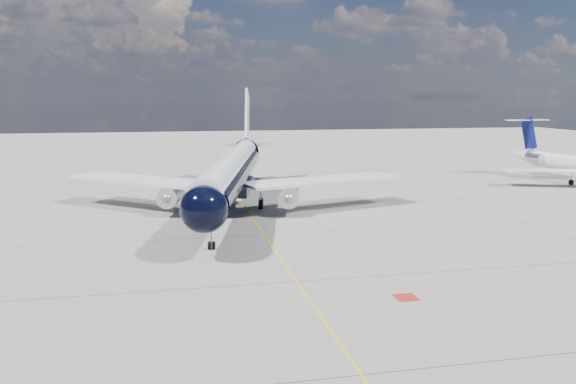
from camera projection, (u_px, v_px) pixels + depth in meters
The scene contains 4 objects.
ground at pixel (240, 200), 76.75m from camera, with size 320.00×320.00×0.00m, color gray.
taxiway_centerline at pixel (245, 207), 71.92m from camera, with size 0.16×160.00×0.01m, color yellow.
red_marking at pixel (406, 297), 39.53m from camera, with size 1.60×1.60×0.01m, color maroon.
main_airliner at pixel (233, 171), 70.48m from camera, with size 42.96×53.01×15.45m.
Camera 1 is at (-9.13, -45.21, 13.95)m, focal length 35.00 mm.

